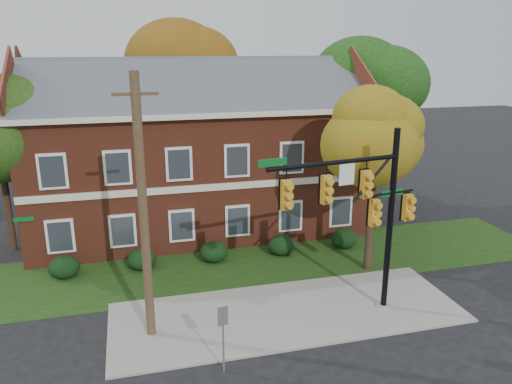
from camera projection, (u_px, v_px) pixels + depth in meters
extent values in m
plane|color=black|center=(296.00, 327.00, 19.15)|extent=(120.00, 120.00, 0.00)
cube|color=gray|center=(288.00, 313.00, 20.07)|extent=(14.00, 5.00, 0.08)
cube|color=#193811|center=(256.00, 263.00, 24.71)|extent=(30.00, 6.00, 0.04)
cube|color=brown|center=(197.00, 169.00, 28.81)|extent=(18.00, 8.00, 7.00)
cube|color=beige|center=(195.00, 106.00, 27.78)|extent=(18.80, 8.80, 0.24)
cube|color=beige|center=(208.00, 188.00, 25.07)|extent=(18.00, 0.12, 0.35)
ellipsoid|color=black|center=(64.00, 267.00, 23.04)|extent=(1.40, 1.26, 1.05)
ellipsoid|color=black|center=(142.00, 259.00, 23.89)|extent=(1.40, 1.26, 1.05)
ellipsoid|color=black|center=(214.00, 252.00, 24.73)|extent=(1.40, 1.26, 1.05)
ellipsoid|color=black|center=(281.00, 245.00, 25.58)|extent=(1.40, 1.26, 1.05)
ellipsoid|color=black|center=(344.00, 239.00, 26.43)|extent=(1.40, 1.26, 1.05)
cylinder|color=black|center=(371.00, 212.00, 23.26)|extent=(0.36, 0.36, 5.76)
ellipsoid|color=#C16210|center=(376.00, 136.00, 22.24)|extent=(4.25, 4.25, 3.60)
ellipsoid|color=#C16210|center=(394.00, 123.00, 21.87)|extent=(3.50, 3.50, 3.00)
cylinder|color=black|center=(6.00, 197.00, 25.63)|extent=(0.36, 0.36, 5.76)
ellipsoid|color=#1B3C10|center=(9.00, 116.00, 24.21)|extent=(4.20, 4.20, 3.60)
cylinder|color=black|center=(363.00, 155.00, 32.40)|extent=(0.36, 0.36, 7.04)
ellipsoid|color=#14370F|center=(367.00, 86.00, 31.15)|extent=(5.95, 5.95, 5.04)
ellipsoid|color=#14370F|center=(385.00, 76.00, 30.70)|extent=(4.90, 4.90, 4.20)
cylinder|color=black|center=(195.00, 138.00, 36.38)|extent=(0.36, 0.36, 7.68)
ellipsoid|color=#B4370F|center=(192.00, 71.00, 35.02)|extent=(6.46, 6.46, 5.47)
ellipsoid|color=#B4370F|center=(207.00, 62.00, 34.55)|extent=(5.32, 5.32, 4.56)
cylinder|color=gray|center=(383.00, 306.00, 20.47)|extent=(0.60, 0.60, 0.17)
cylinder|color=black|center=(390.00, 223.00, 19.43)|extent=(0.27, 0.27, 7.45)
cylinder|color=black|center=(335.00, 163.00, 17.65)|extent=(5.28, 1.01, 0.17)
cylinder|color=black|center=(392.00, 193.00, 19.09)|extent=(1.91, 0.39, 0.09)
cube|color=orange|center=(286.00, 195.00, 17.18)|extent=(0.51, 0.39, 1.23)
cube|color=orange|center=(326.00, 190.00, 17.80)|extent=(0.51, 0.39, 1.23)
cube|color=orange|center=(366.00, 184.00, 18.46)|extent=(0.51, 0.39, 1.23)
cube|color=silver|center=(347.00, 174.00, 17.99)|extent=(0.64, 0.14, 0.80)
cube|color=#0B5A1F|center=(273.00, 162.00, 16.64)|extent=(1.06, 0.21, 0.26)
cube|color=orange|center=(374.00, 213.00, 18.97)|extent=(0.51, 0.39, 1.23)
cube|color=orange|center=(407.00, 207.00, 19.59)|extent=(0.51, 0.39, 1.23)
cube|color=#0B5A1F|center=(392.00, 193.00, 19.09)|extent=(1.01, 0.20, 0.24)
cylinder|color=#462F21|center=(143.00, 213.00, 17.24)|extent=(0.33, 0.33, 9.62)
cube|color=#462F21|center=(135.00, 94.00, 16.08)|extent=(1.50, 0.13, 0.11)
cylinder|color=slate|center=(223.00, 340.00, 16.18)|extent=(0.08, 0.08, 2.39)
cube|color=slate|center=(223.00, 316.00, 15.93)|extent=(0.35, 0.11, 0.67)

